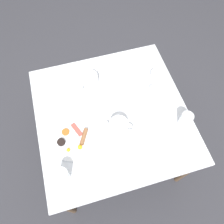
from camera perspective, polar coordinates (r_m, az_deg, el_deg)
The scene contains 13 objects.
ground_plane at distance 2.23m, azimuth 0.00°, elevation -8.60°, with size 8.00×8.00×0.00m, color #333338.
table at distance 1.63m, azimuth 0.00°, elevation -1.31°, with size 1.08×1.08×0.71m.
breakfast_plate at distance 1.51m, azimuth -10.05°, elevation -7.25°, with size 0.30×0.30×0.04m.
teapot_near at distance 1.48m, azimuth 1.83°, elevation -3.73°, with size 0.19×0.13×0.12m.
teapot_far at distance 1.68m, azimuth -5.91°, elevation 8.41°, with size 0.17×0.15×0.12m.
teacup_with_saucer_left at distance 1.75m, azimuth 11.28°, elevation 9.44°, with size 0.13×0.13×0.06m.
water_glass_tall at distance 1.76m, azimuth 1.89°, elevation 12.73°, with size 0.08×0.08×0.10m.
water_glass_short at distance 1.40m, azimuth -12.75°, elevation -15.89°, with size 0.08×0.08×0.12m.
wine_glass_spare at distance 1.57m, azimuth 18.64°, elevation -1.93°, with size 0.08×0.08×0.12m.
creamer_jug at distance 1.67m, azimuth 10.67°, elevation 5.74°, with size 0.08×0.06×0.05m.
napkin_folded at distance 1.66m, azimuth 2.91°, elevation 5.35°, with size 0.20×0.17×0.01m.
fork_by_plate at distance 1.43m, azimuth -4.89°, elevation -16.59°, with size 0.16×0.04×0.00m.
knife_by_plate at distance 1.85m, azimuth 6.44°, elevation 13.02°, with size 0.19×0.02×0.00m.
Camera 1 is at (-0.20, -0.68, 2.12)m, focal length 35.00 mm.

